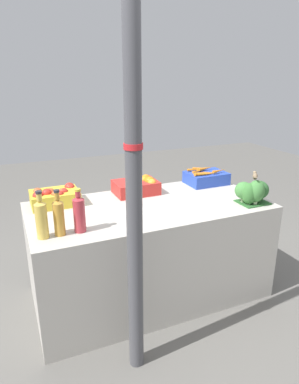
{
  "coord_description": "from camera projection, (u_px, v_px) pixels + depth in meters",
  "views": [
    {
      "loc": [
        -0.94,
        -2.18,
        1.68
      ],
      "look_at": [
        0.0,
        0.0,
        0.87
      ],
      "focal_mm": 32.0,
      "sensor_mm": 36.0,
      "label": 1
    }
  ],
  "objects": [
    {
      "name": "ground_plane",
      "position": [
        150.0,
        292.0,
        2.79
      ],
      "size": [
        10.0,
        10.0,
        0.0
      ],
      "primitive_type": "plane",
      "color": "#605E59"
    },
    {
      "name": "market_table",
      "position": [
        150.0,
        250.0,
        2.67
      ],
      "size": [
        1.76,
        0.86,
        0.77
      ],
      "primitive_type": "cube",
      "color": "#B7B2A8",
      "rests_on": "ground_plane"
    },
    {
      "name": "support_pole",
      "position": [
        133.0,
        150.0,
        1.68
      ],
      "size": [
        0.1,
        0.1,
        2.66
      ],
      "color": "#4C4C51",
      "rests_on": "ground_plane"
    },
    {
      "name": "apple_crate",
      "position": [
        55.0,
        196.0,
        2.53
      ],
      "size": [
        0.34,
        0.25,
        0.14
      ],
      "color": "gold",
      "rests_on": "market_table"
    },
    {
      "name": "orange_crate",
      "position": [
        138.0,
        186.0,
        2.78
      ],
      "size": [
        0.34,
        0.25,
        0.14
      ],
      "color": "red",
      "rests_on": "market_table"
    },
    {
      "name": "carrot_crate",
      "position": [
        206.0,
        177.0,
        3.02
      ],
      "size": [
        0.34,
        0.25,
        0.14
      ],
      "color": "#2847B7",
      "rests_on": "market_table"
    },
    {
      "name": "broccoli_pile",
      "position": [
        253.0,
        192.0,
        2.54
      ],
      "size": [
        0.25,
        0.2,
        0.19
      ],
      "color": "#2D602D",
      "rests_on": "market_table"
    },
    {
      "name": "juice_bottle_golden",
      "position": [
        41.0,
        218.0,
        1.99
      ],
      "size": [
        0.07,
        0.07,
        0.29
      ],
      "color": "gold",
      "rests_on": "market_table"
    },
    {
      "name": "juice_bottle_amber",
      "position": [
        59.0,
        216.0,
        2.03
      ],
      "size": [
        0.07,
        0.07,
        0.29
      ],
      "color": "gold",
      "rests_on": "market_table"
    },
    {
      "name": "juice_bottle_ruby",
      "position": [
        79.0,
        213.0,
        2.07
      ],
      "size": [
        0.07,
        0.07,
        0.28
      ],
      "color": "#B2333D",
      "rests_on": "market_table"
    },
    {
      "name": "sparrow_bird",
      "position": [
        255.0,
        175.0,
        2.5
      ],
      "size": [
        0.09,
        0.12,
        0.05
      ],
      "rotation": [
        0.0,
        0.0,
        0.96
      ],
      "color": "#4C3D2D",
      "rests_on": "broccoli_pile"
    }
  ]
}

